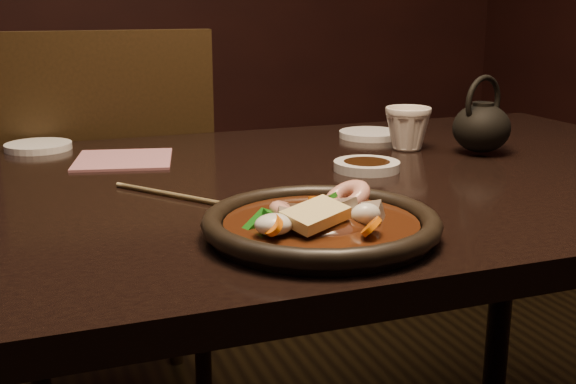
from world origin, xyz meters
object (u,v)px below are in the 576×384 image
object	(u,v)px
plate	(321,225)
tea_cup	(408,127)
table	(290,225)
chair	(111,222)
teapot	(482,125)

from	to	relation	value
plate	tea_cup	bearing A→B (deg)	49.80
table	plate	size ratio (longest dim) A/B	5.53
table	chair	distance (m)	0.66
tea_cup	teapot	xyz separation A→B (m)	(0.11, -0.08, 0.01)
table	tea_cup	distance (m)	0.35
table	teapot	bearing A→B (deg)	8.22
table	teapot	world-z (taller)	teapot
chair	teapot	world-z (taller)	chair
chair	table	bearing A→B (deg)	110.89
table	teapot	xyz separation A→B (m)	(0.40, 0.06, 0.13)
chair	teapot	bearing A→B (deg)	139.58
plate	teapot	xyz separation A→B (m)	(0.47, 0.34, 0.04)
table	teapot	size ratio (longest dim) A/B	11.21
tea_cup	teapot	distance (m)	0.14
teapot	chair	bearing A→B (deg)	119.67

